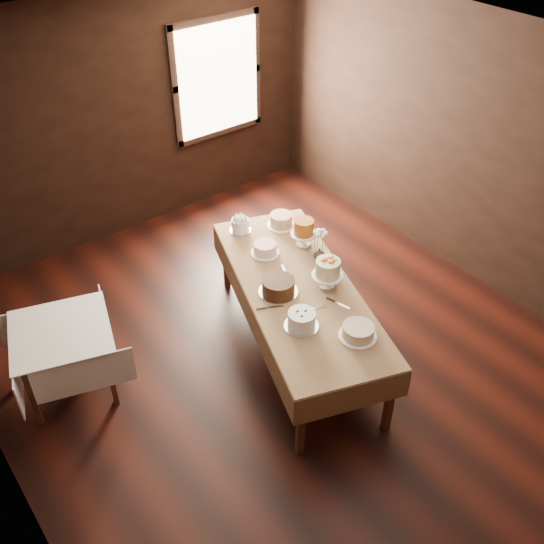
{
  "coord_description": "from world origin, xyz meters",
  "views": [
    {
      "loc": [
        -2.63,
        -3.2,
        4.29
      ],
      "look_at": [
        0.0,
        0.2,
        0.95
      ],
      "focal_mm": 40.61,
      "sensor_mm": 36.0,
      "label": 1
    }
  ],
  "objects": [
    {
      "name": "cake_speckled",
      "position": [
        0.7,
        0.95,
        0.83
      ],
      "size": [
        0.29,
        0.29,
        0.14
      ],
      "color": "white",
      "rests_on": "display_table"
    },
    {
      "name": "ceiling",
      "position": [
        0.0,
        0.0,
        2.8
      ],
      "size": [
        5.0,
        6.0,
        0.01
      ],
      "primitive_type": "cube",
      "color": "beige",
      "rests_on": "wall_back"
    },
    {
      "name": "cake_cream",
      "position": [
        0.17,
        -0.73,
        0.82
      ],
      "size": [
        0.32,
        0.32,
        0.11
      ],
      "color": "white",
      "rests_on": "display_table"
    },
    {
      "name": "cake_server_d",
      "position": [
        0.6,
        0.19,
        0.77
      ],
      "size": [
        0.17,
        0.2,
        0.01
      ],
      "primitive_type": "cube",
      "rotation": [
        0.0,
        0.0,
        0.87
      ],
      "color": "silver",
      "rests_on": "display_table"
    },
    {
      "name": "flower_vase",
      "position": [
        0.63,
        0.27,
        0.83
      ],
      "size": [
        0.16,
        0.16,
        0.12
      ],
      "primitive_type": "imported",
      "rotation": [
        0.0,
        0.0,
        5.62
      ],
      "color": "#2D2823",
      "rests_on": "display_table"
    },
    {
      "name": "cake_lattice",
      "position": [
        0.27,
        0.66,
        0.82
      ],
      "size": [
        0.3,
        0.3,
        0.11
      ],
      "color": "white",
      "rests_on": "display_table"
    },
    {
      "name": "wall_right",
      "position": [
        2.5,
        0.0,
        1.4
      ],
      "size": [
        0.02,
        6.0,
        2.8
      ],
      "primitive_type": "cube",
      "color": "black",
      "rests_on": "ground"
    },
    {
      "name": "flower_bouquet",
      "position": [
        0.63,
        0.27,
        1.01
      ],
      "size": [
        0.14,
        0.14,
        0.2
      ],
      "primitive_type": null,
      "color": "white",
      "rests_on": "flower_vase"
    },
    {
      "name": "wall_back",
      "position": [
        0.0,
        3.0,
        1.4
      ],
      "size": [
        5.0,
        0.02,
        2.8
      ],
      "primitive_type": "cube",
      "color": "black",
      "rests_on": "ground"
    },
    {
      "name": "cake_server_e",
      "position": [
        -0.14,
        -0.02,
        0.77
      ],
      "size": [
        0.22,
        0.14,
        0.01
      ],
      "primitive_type": "cube",
      "rotation": [
        0.0,
        0.0,
        -0.49
      ],
      "color": "silver",
      "rests_on": "display_table"
    },
    {
      "name": "cake_server_a",
      "position": [
        0.15,
        -0.26,
        0.77
      ],
      "size": [
        0.23,
        0.11,
        0.01
      ],
      "primitive_type": "cube",
      "rotation": [
        0.0,
        0.0,
        -0.38
      ],
      "color": "silver",
      "rests_on": "display_table"
    },
    {
      "name": "display_table",
      "position": [
        0.2,
        0.07,
        0.71
      ],
      "size": [
        1.74,
        2.66,
        0.77
      ],
      "rotation": [
        0.0,
        0.0,
        -0.34
      ],
      "color": "#3F2314",
      "rests_on": "ground"
    },
    {
      "name": "cake_flowers",
      "position": [
        0.41,
        -0.08,
        0.89
      ],
      "size": [
        0.31,
        0.31,
        0.29
      ],
      "color": "white",
      "rests_on": "display_table"
    },
    {
      "name": "cake_caramel",
      "position": [
        0.66,
        0.55,
        0.89
      ],
      "size": [
        0.26,
        0.26,
        0.3
      ],
      "color": "white",
      "rests_on": "display_table"
    },
    {
      "name": "floor",
      "position": [
        0.0,
        0.0,
        0.0
      ],
      "size": [
        5.0,
        6.0,
        0.01
      ],
      "primitive_type": "cube",
      "color": "black",
      "rests_on": "ground"
    },
    {
      "name": "side_table",
      "position": [
        -1.73,
        0.92,
        0.62
      ],
      "size": [
        1.04,
        1.04,
        0.7
      ],
      "rotation": [
        0.0,
        0.0,
        -0.3
      ],
      "color": "#3F2314",
      "rests_on": "ground"
    },
    {
      "name": "cake_meringue",
      "position": [
        0.31,
        1.13,
        0.83
      ],
      "size": [
        0.22,
        0.22,
        0.14
      ],
      "color": "silver",
      "rests_on": "display_table"
    },
    {
      "name": "cake_server_c",
      "position": [
        0.26,
        0.34,
        0.77
      ],
      "size": [
        0.12,
        0.23,
        0.01
      ],
      "primitive_type": "cube",
      "rotation": [
        0.0,
        0.0,
        1.16
      ],
      "color": "silver",
      "rests_on": "display_table"
    },
    {
      "name": "cake_server_b",
      "position": [
        0.34,
        -0.37,
        0.77
      ],
      "size": [
        0.09,
        0.24,
        0.01
      ],
      "primitive_type": "cube",
      "rotation": [
        0.0,
        0.0,
        -1.31
      ],
      "color": "silver",
      "rests_on": "display_table"
    },
    {
      "name": "cake_swirl",
      "position": [
        -0.12,
        -0.35,
        0.84
      ],
      "size": [
        0.3,
        0.3,
        0.15
      ],
      "color": "silver",
      "rests_on": "display_table"
    },
    {
      "name": "cake_chocolate",
      "position": [
        0.01,
        0.12,
        0.83
      ],
      "size": [
        0.36,
        0.36,
        0.14
      ],
      "color": "silver",
      "rests_on": "display_table"
    },
    {
      "name": "window",
      "position": [
        1.3,
        2.94,
        1.6
      ],
      "size": [
        1.1,
        0.05,
        1.3
      ],
      "primitive_type": "cube",
      "color": "#FFEABF",
      "rests_on": "wall_back"
    }
  ]
}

